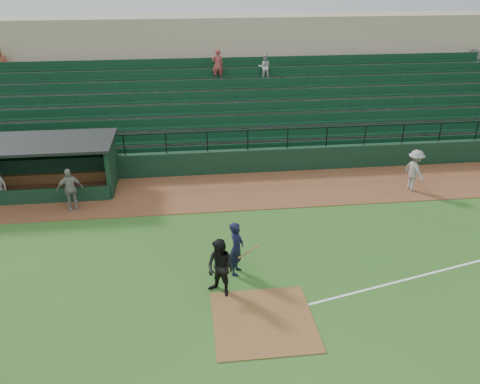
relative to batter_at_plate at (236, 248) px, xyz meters
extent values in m
plane|color=#29591C|center=(0.52, -1.56, -0.97)|extent=(90.00, 90.00, 0.00)
cube|color=brown|center=(0.52, 6.44, -0.96)|extent=(40.00, 4.00, 0.03)
cube|color=brown|center=(0.52, -2.56, -0.96)|extent=(3.00, 3.00, 0.03)
cube|color=white|center=(8.52, -0.36, -0.97)|extent=(17.49, 4.44, 0.01)
cube|color=black|center=(0.52, 8.64, -0.37)|extent=(36.00, 0.35, 1.20)
cylinder|color=black|center=(0.52, 8.64, 1.23)|extent=(36.00, 0.06, 0.06)
cube|color=#62615D|center=(0.52, 13.54, 0.83)|extent=(36.00, 9.00, 3.60)
cube|color=#0E341D|center=(0.52, 13.04, 1.28)|extent=(34.56, 8.00, 4.05)
cube|color=tan|center=(0.52, 20.04, 2.23)|extent=(38.00, 3.00, 6.40)
cube|color=#62615D|center=(0.52, 18.04, 2.73)|extent=(36.00, 2.00, 0.20)
cylinder|color=#A55138|center=(-12.59, 17.94, 3.13)|extent=(0.70, 0.70, 0.60)
imported|color=silver|center=(3.40, 15.34, 2.94)|extent=(0.74, 0.58, 1.52)
imported|color=#9B3939|center=(0.59, 15.34, 3.12)|extent=(0.68, 0.45, 1.87)
cube|color=black|center=(-9.23, 8.84, 0.18)|extent=(8.50, 0.20, 2.30)
cube|color=black|center=(-4.98, 7.54, 0.18)|extent=(0.20, 2.60, 2.30)
cube|color=black|center=(-9.23, 7.54, 1.39)|extent=(8.90, 3.20, 0.12)
cube|color=olive|center=(-9.23, 8.44, -0.72)|extent=(7.65, 0.40, 0.50)
cube|color=black|center=(-9.23, 6.19, -0.62)|extent=(8.50, 0.12, 0.70)
imported|color=black|center=(0.00, 0.00, 0.00)|extent=(0.68, 0.83, 1.94)
cylinder|color=olive|center=(0.40, -0.20, -0.02)|extent=(0.79, 0.34, 0.35)
imported|color=black|center=(-0.63, -1.11, 0.02)|extent=(1.22, 1.19, 1.98)
imported|color=gray|center=(8.85, 5.60, 0.03)|extent=(0.96, 1.38, 1.95)
imported|color=gray|center=(-6.49, 5.46, -0.01)|extent=(1.17, 0.71, 1.86)
camera|label=1|loc=(-1.48, -13.63, 8.70)|focal=36.01mm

